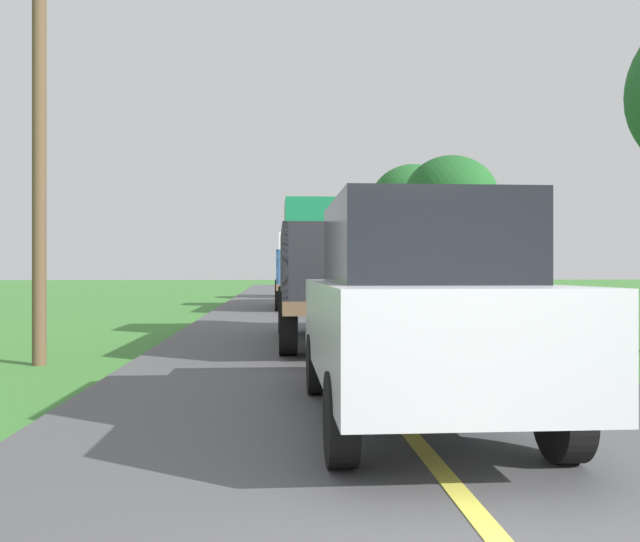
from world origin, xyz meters
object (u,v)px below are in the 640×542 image
banana_truck_far (307,269)px  following_car (414,308)px  banana_truck_near (338,267)px  roadside_tree_far_left (413,204)px  roadside_tree_mid_right (450,198)px  utility_pole_roadside (39,81)px

banana_truck_far → following_car: 18.18m
banana_truck_near → roadside_tree_far_left: 17.57m
banana_truck_near → banana_truck_far: same height
roadside_tree_mid_right → following_car: roadside_tree_mid_right is taller
utility_pole_roadside → following_car: size_ratio=1.92×
roadside_tree_far_left → following_car: bearing=-102.3°
banana_truck_near → following_car: 6.98m
banana_truck_near → utility_pole_roadside: (-4.73, -2.77, 2.74)m
banana_truck_near → utility_pole_roadside: utility_pole_roadside is taller
roadside_tree_mid_right → roadside_tree_far_left: bearing=93.0°
roadside_tree_far_left → roadside_tree_mid_right: bearing=-87.0°
roadside_tree_far_left → following_car: (-5.13, -23.50, -3.44)m
banana_truck_far → roadside_tree_far_left: 8.02m
banana_truck_far → utility_pole_roadside: (-4.68, -13.97, 2.75)m
banana_truck_near → following_car: bearing=-90.2°
roadside_tree_mid_right → banana_truck_far: bearing=179.9°
utility_pole_roadside → roadside_tree_far_left: size_ratio=1.24×
banana_truck_far → roadside_tree_mid_right: bearing=-0.1°
banana_truck_far → utility_pole_roadside: utility_pole_roadside is taller
banana_truck_far → roadside_tree_mid_right: roadside_tree_mid_right is taller
banana_truck_near → roadside_tree_far_left: (5.11, 16.53, 3.03)m
banana_truck_near → following_car: (-0.02, -6.97, -0.41)m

